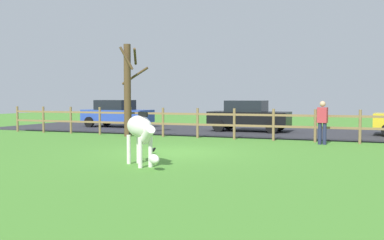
# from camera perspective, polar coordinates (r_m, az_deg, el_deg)

# --- Properties ---
(ground_plane) EXTENTS (60.00, 60.00, 0.00)m
(ground_plane) POSITION_cam_1_polar(r_m,az_deg,el_deg) (14.68, -2.45, -4.09)
(ground_plane) COLOR #47842D
(parking_asphalt) EXTENTS (28.00, 7.40, 0.05)m
(parking_asphalt) POSITION_cam_1_polar(r_m,az_deg,el_deg) (23.44, 6.82, -1.40)
(parking_asphalt) COLOR #2D2D33
(parking_asphalt) RESTS_ON ground_plane
(paddock_fence) EXTENTS (21.70, 0.11, 1.31)m
(paddock_fence) POSITION_cam_1_polar(r_m,az_deg,el_deg) (19.34, 3.00, -0.19)
(paddock_fence) COLOR olive
(paddock_fence) RESTS_ON ground_plane
(bare_tree) EXTENTS (1.40, 1.17, 4.17)m
(bare_tree) POSITION_cam_1_polar(r_m,az_deg,el_deg) (20.64, -8.11, 4.02)
(bare_tree) COLOR #513A23
(bare_tree) RESTS_ON ground_plane
(zebra) EXTENTS (1.59, 1.40, 1.41)m
(zebra) POSITION_cam_1_polar(r_m,az_deg,el_deg) (11.76, -6.53, -1.32)
(zebra) COLOR white
(zebra) RESTS_ON ground_plane
(crow_on_grass) EXTENTS (0.21, 0.10, 0.20)m
(crow_on_grass) POSITION_cam_1_polar(r_m,az_deg,el_deg) (14.30, -5.02, -3.77)
(crow_on_grass) COLOR black
(crow_on_grass) RESTS_ON ground_plane
(parked_car_black) EXTENTS (4.02, 1.93, 1.56)m
(parked_car_black) POSITION_cam_1_polar(r_m,az_deg,el_deg) (22.95, 7.17, 0.55)
(parked_car_black) COLOR black
(parked_car_black) RESTS_ON parking_asphalt
(parked_car_blue) EXTENTS (4.09, 2.05, 1.56)m
(parked_car_blue) POSITION_cam_1_polar(r_m,az_deg,el_deg) (26.45, -9.49, 0.85)
(parked_car_blue) COLOR #2D4CAD
(parked_car_blue) RESTS_ON parking_asphalt
(visitor_near_fence) EXTENTS (0.39, 0.28, 1.64)m
(visitor_near_fence) POSITION_cam_1_polar(r_m,az_deg,el_deg) (17.63, 16.16, -0.06)
(visitor_near_fence) COLOR #232847
(visitor_near_fence) RESTS_ON ground_plane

